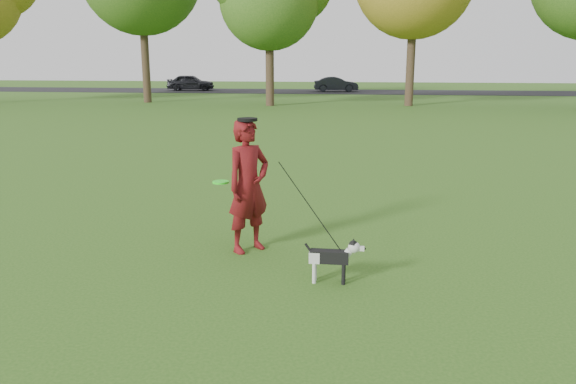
# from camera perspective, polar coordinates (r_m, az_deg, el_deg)

# --- Properties ---
(ground) EXTENTS (120.00, 120.00, 0.00)m
(ground) POSITION_cam_1_polar(r_m,az_deg,el_deg) (7.64, -2.76, -7.12)
(ground) COLOR #285116
(ground) RESTS_ON ground
(road) EXTENTS (120.00, 7.00, 0.02)m
(road) POSITION_cam_1_polar(r_m,az_deg,el_deg) (47.13, 5.92, 10.10)
(road) COLOR black
(road) RESTS_ON ground
(man) EXTENTS (0.79, 0.81, 1.88)m
(man) POSITION_cam_1_polar(r_m,az_deg,el_deg) (7.86, -4.04, 0.61)
(man) COLOR #590C14
(man) RESTS_ON ground
(dog) EXTENTS (0.75, 0.15, 0.57)m
(dog) POSITION_cam_1_polar(r_m,az_deg,el_deg) (6.87, 4.69, -6.47)
(dog) COLOR black
(dog) RESTS_ON ground
(car_left) EXTENTS (4.08, 1.97, 1.34)m
(car_left) POSITION_cam_1_polar(r_m,az_deg,el_deg) (49.25, -9.86, 10.91)
(car_left) COLOR black
(car_left) RESTS_ON road
(car_mid) EXTENTS (3.73, 1.69, 1.19)m
(car_mid) POSITION_cam_1_polar(r_m,az_deg,el_deg) (47.13, 4.90, 10.86)
(car_mid) COLOR black
(car_mid) RESTS_ON road
(man_held_items) EXTENTS (1.87, 1.19, 1.51)m
(man_held_items) POSITION_cam_1_polar(r_m,az_deg,el_deg) (7.22, 2.10, -1.30)
(man_held_items) COLOR #29F91F
(man_held_items) RESTS_ON ground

